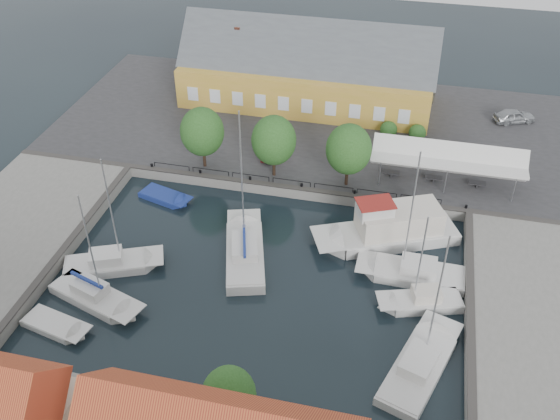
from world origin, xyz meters
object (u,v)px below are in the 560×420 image
car_red (272,149)px  launch_sw (56,327)px  trawler (391,230)px  car_silver (514,116)px  east_boat_a (413,274)px  west_boat_d (95,298)px  tent_canopy (448,158)px  west_boat_c (112,265)px  warehouse (303,72)px  east_boat_c (419,367)px  launch_nw (165,198)px  center_sailboat (245,253)px  east_boat_b (421,303)px

car_red → launch_sw: 27.44m
trawler → car_silver: bearing=63.0°
east_boat_a → west_boat_d: bearing=-160.6°
tent_canopy → launch_sw: tent_canopy is taller
trawler → west_boat_d: size_ratio=1.18×
east_boat_a → west_boat_c: size_ratio=1.12×
car_red → trawler: 16.11m
warehouse → west_boat_d: 36.38m
east_boat_c → launch_nw: bearing=148.7°
launch_nw → west_boat_c: bearing=-93.6°
east_boat_c → west_boat_d: 24.59m
car_red → east_boat_c: (16.09, -23.26, -1.44)m
trawler → east_boat_a: (2.20, -4.29, -0.75)m
east_boat_c → launch_nw: size_ratio=2.18×
center_sailboat → trawler: size_ratio=1.07×
east_boat_a → launch_sw: 27.64m
warehouse → center_sailboat: 27.67m
car_red → launch_nw: size_ratio=0.78×
tent_canopy → car_red: 17.26m
east_boat_a → launch_sw: bearing=-155.4°
center_sailboat → west_boat_d: size_ratio=1.25×
warehouse → tent_canopy: warehouse is taller
east_boat_a → east_boat_c: bearing=-83.8°
launch_nw → west_boat_d: bearing=-90.7°
west_boat_c → west_boat_d: bearing=-83.2°
trawler → tent_canopy: bearing=63.6°
tent_canopy → trawler: trawler is taller
east_boat_c → launch_nw: (-24.39, 14.86, -0.17)m
center_sailboat → trawler: bearing=23.2°
east_boat_b → east_boat_c: bearing=-88.4°
tent_canopy → west_boat_d: bearing=-140.4°
west_boat_c → launch_nw: (0.64, 10.06, -0.17)m
trawler → west_boat_c: (-21.81, -8.79, -0.76)m
car_red → east_boat_c: bearing=-58.2°
car_silver → west_boat_c: size_ratio=0.41×
east_boat_b → west_boat_d: size_ratio=0.84×
west_boat_c → launch_sw: size_ratio=1.97×
east_boat_a → west_boat_c: east_boat_a is taller
car_silver → east_boat_c: (-8.16, -35.91, -1.50)m
car_silver → launch_sw: bearing=115.8°
car_silver → west_boat_c: bearing=110.9°
east_boat_a → west_boat_c: 24.44m
west_boat_d → west_boat_c: bearing=96.8°
west_boat_d → tent_canopy: bearing=39.6°
east_boat_a → west_boat_d: east_boat_a is taller
trawler → launch_sw: bearing=-145.4°
east_boat_b → west_boat_c: (-24.86, -1.38, -0.00)m
tent_canopy → launch_nw: bearing=-164.0°
car_silver → launch_nw: car_silver is taller
warehouse → launch_nw: 23.31m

